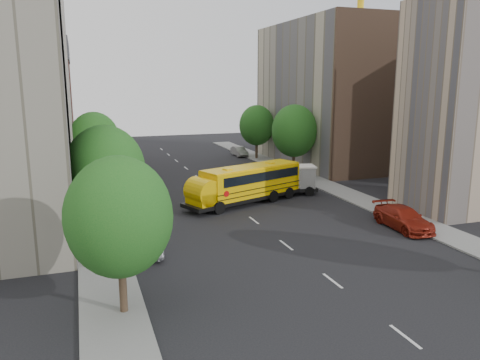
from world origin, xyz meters
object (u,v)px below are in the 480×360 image
parked_car_0 (148,243)px  parked_car_4 (297,174)px  street_tree_2 (94,141)px  street_tree_0 (119,217)px  street_tree_1 (105,171)px  street_tree_4 (294,131)px  street_tree_5 (257,125)px  school_bus (244,183)px  parked_car_1 (123,189)px  safari_truck (283,179)px  parked_car_3 (403,218)px  parked_car_5 (239,151)px

parked_car_0 → parked_car_4: parked_car_4 is taller
street_tree_2 → parked_car_0: (2.20, -20.59, -4.11)m
street_tree_0 → street_tree_2: size_ratio=0.96×
street_tree_1 → street_tree_4: size_ratio=0.98×
street_tree_4 → street_tree_5: (-0.00, 12.00, -0.37)m
school_bus → parked_car_0: 13.88m
street_tree_0 → parked_car_1: 23.95m
parked_car_1 → parked_car_0: bearing=93.8°
street_tree_5 → parked_car_4: street_tree_5 is taller
street_tree_0 → parked_car_1: (2.20, 23.53, -3.94)m
school_bus → safari_truck: 5.19m
street_tree_4 → parked_car_1: size_ratio=1.92×
safari_truck → parked_car_3: 13.37m
school_bus → parked_car_0: school_bus is taller
parked_car_0 → parked_car_1: bearing=-87.3°
school_bus → safari_truck: school_bus is taller
school_bus → parked_car_1: 11.79m
street_tree_2 → parked_car_4: street_tree_2 is taller
school_bus → parked_car_5: 27.61m
school_bus → parked_car_4: 11.14m
parked_car_5 → street_tree_5: bearing=-67.5°
school_bus → safari_truck: (4.71, 2.15, -0.43)m
street_tree_5 → parked_car_3: street_tree_5 is taller
street_tree_5 → school_bus: (-9.96, -22.87, -2.82)m
parked_car_1 → parked_car_3: size_ratio=0.77×
street_tree_1 → parked_car_0: street_tree_1 is taller
street_tree_1 → parked_car_3: street_tree_1 is taller
street_tree_1 → street_tree_5: street_tree_1 is taller
street_tree_1 → street_tree_2: 18.00m
parked_car_3 → parked_car_5: 36.86m
school_bus → parked_car_5: school_bus is taller
street_tree_0 → parked_car_4: (20.60, 24.18, -3.85)m
school_bus → parked_car_3: bearing=-72.3°
street_tree_4 → parked_car_0: size_ratio=1.93×
parked_car_3 → parked_car_1: bearing=139.7°
street_tree_1 → safari_truck: 19.46m
street_tree_1 → street_tree_4: street_tree_4 is taller
street_tree_0 → parked_car_4: 32.00m
safari_truck → parked_car_5: bearing=93.8°
parked_car_3 → parked_car_4: 17.69m
street_tree_4 → parked_car_4: (-1.40, -3.82, -4.29)m
safari_truck → parked_car_3: (3.85, -12.79, -0.66)m
school_bus → parked_car_1: size_ratio=2.86×
street_tree_0 → parked_car_5: (20.60, 43.35, -3.96)m
school_bus → safari_truck: size_ratio=1.79×
street_tree_2 → parked_car_3: street_tree_2 is taller
street_tree_2 → parked_car_5: size_ratio=1.86×
street_tree_2 → parked_car_5: street_tree_2 is taller
street_tree_4 → parked_car_5: bearing=95.2°
street_tree_2 → street_tree_5: size_ratio=1.03×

